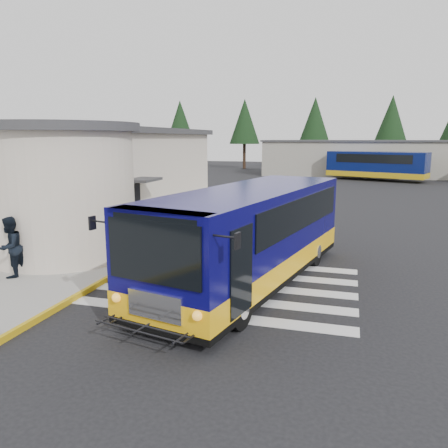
# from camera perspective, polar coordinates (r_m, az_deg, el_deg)

# --- Properties ---
(ground) EXTENTS (140.00, 140.00, 0.00)m
(ground) POSITION_cam_1_polar(r_m,az_deg,el_deg) (14.15, 2.68, -7.03)
(ground) COLOR black
(ground) RESTS_ON ground
(sidewalk) EXTENTS (10.00, 34.00, 0.15)m
(sidewalk) POSITION_cam_1_polar(r_m,az_deg,el_deg) (21.37, -18.79, -1.16)
(sidewalk) COLOR gray
(sidewalk) RESTS_ON ground
(curb_strip) EXTENTS (0.12, 34.00, 0.16)m
(curb_strip) POSITION_cam_1_polar(r_m,az_deg,el_deg) (19.01, -6.42, -2.09)
(curb_strip) COLOR gold
(curb_strip) RESTS_ON ground
(station_building) EXTENTS (12.70, 18.70, 4.80)m
(station_building) POSITION_cam_1_polar(r_m,az_deg,el_deg) (24.43, -18.85, 6.23)
(station_building) COLOR #B7AB9B
(station_building) RESTS_ON ground
(crosswalk) EXTENTS (8.00, 5.35, 0.01)m
(crosswalk) POSITION_cam_1_polar(r_m,az_deg,el_deg) (13.53, -0.20, -7.84)
(crosswalk) COLOR silver
(crosswalk) RESTS_ON ground
(depot_building) EXTENTS (26.40, 8.40, 4.20)m
(depot_building) POSITION_cam_1_polar(r_m,az_deg,el_deg) (55.21, 19.30, 8.13)
(depot_building) COLOR gray
(depot_building) RESTS_ON ground
(tree_line) EXTENTS (58.40, 4.40, 10.00)m
(tree_line) POSITION_cam_1_polar(r_m,az_deg,el_deg) (63.21, 19.47, 12.66)
(tree_line) COLOR black
(tree_line) RESTS_ON ground
(transit_bus) EXTENTS (5.20, 10.68, 2.93)m
(transit_bus) POSITION_cam_1_polar(r_m,az_deg,el_deg) (13.32, 3.47, -1.93)
(transit_bus) COLOR #0A0753
(transit_bus) RESTS_ON ground
(pedestrian_b) EXTENTS (0.86, 1.02, 1.90)m
(pedestrian_b) POSITION_cam_1_polar(r_m,az_deg,el_deg) (15.04, -26.16, -2.73)
(pedestrian_b) COLOR black
(pedestrian_b) RESTS_ON sidewalk
(far_bus_a) EXTENTS (10.43, 6.12, 2.60)m
(far_bus_a) POSITION_cam_1_polar(r_m,az_deg,el_deg) (49.20, 19.30, 7.35)
(far_bus_a) COLOR #06114C
(far_bus_a) RESTS_ON ground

